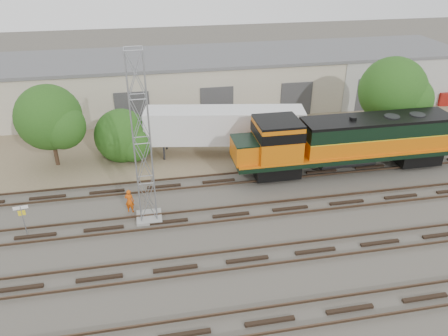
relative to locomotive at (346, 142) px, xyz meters
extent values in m
plane|color=#47423A|center=(-9.68, -6.00, -2.44)|extent=(140.00, 140.00, 0.00)
cube|color=#726047|center=(-9.68, 9.00, -2.43)|extent=(80.00, 16.00, 0.02)
cube|color=black|center=(-9.68, -13.50, -2.37)|extent=(80.00, 2.40, 0.14)
cube|color=#4C3828|center=(-9.68, -14.25, -2.23)|extent=(80.00, 0.08, 0.14)
cube|color=#4C3828|center=(-9.68, -12.75, -2.23)|extent=(80.00, 0.08, 0.14)
cube|color=black|center=(-9.68, -9.00, -2.37)|extent=(80.00, 2.40, 0.14)
cube|color=#4C3828|center=(-9.68, -9.75, -2.23)|extent=(80.00, 0.08, 0.14)
cube|color=#4C3828|center=(-9.68, -8.25, -2.23)|extent=(80.00, 0.08, 0.14)
cube|color=black|center=(-9.68, -4.50, -2.37)|extent=(80.00, 2.40, 0.14)
cube|color=#4C3828|center=(-9.68, -5.25, -2.23)|extent=(80.00, 0.08, 0.14)
cube|color=#4C3828|center=(-9.68, -3.75, -2.23)|extent=(80.00, 0.08, 0.14)
cube|color=black|center=(-9.68, 0.00, -2.37)|extent=(80.00, 2.40, 0.14)
cube|color=#4C3828|center=(-9.68, -0.75, -2.23)|extent=(80.00, 0.08, 0.14)
cube|color=#4C3828|center=(-9.68, 0.75, -2.23)|extent=(80.00, 0.08, 0.14)
cube|color=#BBB29C|center=(-9.68, 17.00, 0.06)|extent=(58.00, 10.00, 5.00)
cube|color=#59595B|center=(-9.68, 17.00, 2.71)|extent=(58.40, 10.40, 0.30)
cube|color=#999993|center=(12.32, 11.95, 0.06)|extent=(14.00, 0.10, 5.00)
cube|color=#333335|center=(-23.68, 11.94, -0.74)|extent=(3.20, 0.12, 3.40)
cube|color=#333335|center=(-15.68, 11.94, -0.74)|extent=(3.20, 0.12, 3.40)
cube|color=#333335|center=(-7.68, 11.94, -0.74)|extent=(3.20, 0.12, 3.40)
cube|color=#333335|center=(0.32, 11.94, -0.74)|extent=(3.20, 0.12, 3.40)
cube|color=#333335|center=(8.32, 11.94, -0.74)|extent=(3.20, 0.12, 3.40)
cube|color=black|center=(-5.40, 0.00, -1.64)|extent=(3.32, 2.49, 1.04)
cube|color=black|center=(6.02, 0.00, -1.64)|extent=(3.32, 2.49, 1.04)
cube|color=black|center=(0.31, 0.00, -0.94)|extent=(17.64, 3.11, 0.36)
cylinder|color=black|center=(0.31, 0.00, -1.59)|extent=(4.36, 1.14, 1.14)
cube|color=#C25B09|center=(2.39, 0.00, -0.14)|extent=(11.42, 2.70, 1.25)
cube|color=black|center=(2.39, 0.00, 1.01)|extent=(11.42, 2.70, 1.04)
cube|color=black|center=(2.39, 0.00, 1.63)|extent=(11.42, 2.70, 0.21)
cube|color=#C25B09|center=(-5.40, 0.00, 0.59)|extent=(3.11, 3.11, 2.70)
cube|color=black|center=(-5.40, 0.00, 2.02)|extent=(3.11, 3.11, 0.17)
cube|color=#C25B09|center=(-7.78, 0.00, -0.03)|extent=(1.66, 2.49, 1.45)
cube|color=gray|center=(-14.88, -3.79, -2.34)|extent=(1.59, 1.59, 0.20)
cylinder|color=gray|center=(-15.37, -3.31, 3.05)|extent=(0.08, 0.08, 10.58)
cylinder|color=gray|center=(-14.40, -3.31, 3.05)|extent=(0.08, 0.08, 10.58)
cylinder|color=gray|center=(-15.37, -4.28, 3.05)|extent=(0.08, 0.08, 10.58)
cylinder|color=gray|center=(-14.40, -4.28, 3.05)|extent=(0.08, 0.08, 10.58)
cylinder|color=gray|center=(-22.24, -4.08, -1.42)|extent=(0.06, 0.06, 2.03)
cube|color=white|center=(-22.24, -4.08, -0.54)|extent=(0.83, 0.14, 0.20)
cube|color=yellow|center=(-22.24, -4.08, -0.91)|extent=(0.42, 0.09, 0.32)
imported|color=#D64F0B|center=(-16.05, -2.78, -1.61)|extent=(0.69, 0.55, 1.65)
cube|color=silver|center=(-8.38, 4.53, 0.14)|extent=(12.91, 4.67, 2.63)
cube|color=black|center=(-3.48, 3.68, -1.95)|extent=(2.72, 2.80, 0.97)
cube|color=black|center=(-13.34, 4.41, -1.81)|extent=(0.15, 0.15, 1.27)
cube|color=black|center=(-13.01, 6.33, -1.81)|extent=(0.15, 0.15, 1.27)
cube|color=navy|center=(9.90, 11.26, -1.69)|extent=(1.86, 1.78, 1.50)
cube|color=maroon|center=(17.06, 12.10, -1.74)|extent=(1.66, 1.58, 1.40)
cylinder|color=#382619|center=(-21.70, 5.12, -1.30)|extent=(0.31, 0.31, 2.27)
sphere|color=#1A4213|center=(-21.70, 5.12, 1.56)|extent=(4.95, 4.95, 4.95)
sphere|color=#1A4213|center=(-20.71, 4.38, 1.07)|extent=(3.47, 3.47, 3.47)
cylinder|color=#382619|center=(-16.55, 5.49, -2.24)|extent=(0.29, 0.29, 0.39)
sphere|color=#1A4213|center=(-16.55, 5.49, -0.53)|extent=(4.33, 4.33, 4.33)
sphere|color=#1A4213|center=(-15.69, 4.84, -0.96)|extent=(3.03, 3.03, 3.03)
cylinder|color=#382619|center=(5.76, 4.20, -1.05)|extent=(0.32, 0.32, 2.77)
sphere|color=#1A4213|center=(5.76, 4.20, 2.27)|extent=(5.55, 5.55, 5.55)
sphere|color=#1A4213|center=(6.87, 3.37, 1.72)|extent=(3.88, 3.88, 3.88)
camera|label=1|loc=(-14.54, -27.48, 13.51)|focal=35.00mm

